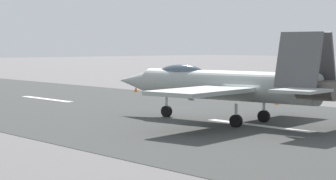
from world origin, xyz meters
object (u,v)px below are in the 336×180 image
at_px(fighter_jet, 226,84).
at_px(marker_cone_mid, 276,101).
at_px(crew_person, 190,90).
at_px(marker_cone_far, 136,89).

distance_m(fighter_jet, marker_cone_mid, 13.30).
xyz_separation_m(crew_person, marker_cone_mid, (-8.44, -1.75, -0.54)).
bearing_deg(marker_cone_far, crew_person, 170.20).
bearing_deg(marker_cone_mid, fighter_jet, 115.28).
height_order(marker_cone_mid, marker_cone_far, same).
relative_size(crew_person, marker_cone_mid, 2.97).
xyz_separation_m(marker_cone_mid, marker_cone_far, (18.55, 0.00, 0.00)).
distance_m(crew_person, marker_cone_far, 10.27).
relative_size(fighter_jet, crew_person, 10.58).
bearing_deg(marker_cone_mid, marker_cone_far, 0.00).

